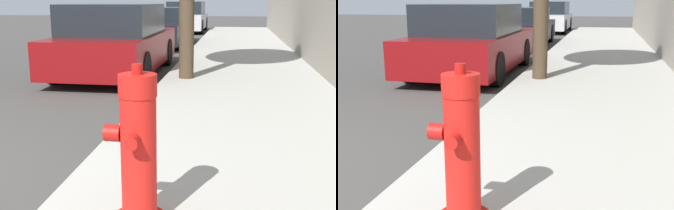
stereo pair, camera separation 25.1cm
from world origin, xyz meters
TOP-DOWN VIEW (x-y plane):
  - fire_hydrant at (2.75, -0.10)m, footprint 0.36×0.37m
  - parked_car_near at (0.93, 5.86)m, footprint 1.80×4.08m
  - parked_car_mid at (0.79, 11.53)m, footprint 1.82×4.37m
  - parked_car_far at (0.96, 18.04)m, footprint 1.76×4.41m

SIDE VIEW (x-z plane):
  - fire_hydrant at x=2.75m, z-range 0.10..1.07m
  - parked_car_mid at x=0.79m, z-range -0.01..1.23m
  - parked_car_near at x=0.93m, z-range -0.03..1.36m
  - parked_car_far at x=0.96m, z-range -0.03..1.40m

